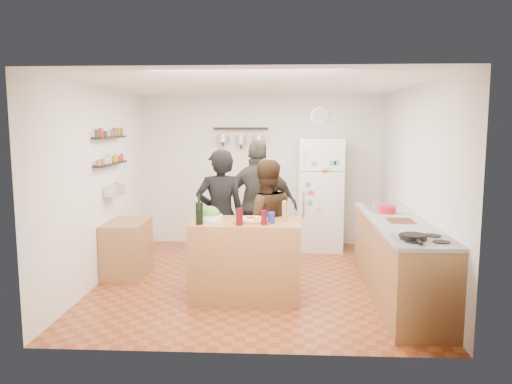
# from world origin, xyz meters

# --- Properties ---
(room_shell) EXTENTS (4.20, 4.20, 4.20)m
(room_shell) POSITION_xyz_m (0.00, 0.39, 1.25)
(room_shell) COLOR brown
(room_shell) RESTS_ON ground
(prep_island) EXTENTS (1.25, 0.72, 0.91)m
(prep_island) POSITION_xyz_m (-0.08, -0.63, 0.46)
(prep_island) COLOR #A3643B
(prep_island) RESTS_ON floor
(pizza_board) EXTENTS (0.42, 0.34, 0.02)m
(pizza_board) POSITION_xyz_m (-0.00, -0.65, 0.92)
(pizza_board) COLOR brown
(pizza_board) RESTS_ON prep_island
(pizza) EXTENTS (0.34, 0.34, 0.02)m
(pizza) POSITION_xyz_m (-0.00, -0.65, 0.94)
(pizza) COLOR beige
(pizza) RESTS_ON pizza_board
(salad_bowl) EXTENTS (0.29, 0.29, 0.06)m
(salad_bowl) POSITION_xyz_m (-0.50, -0.58, 0.94)
(salad_bowl) COLOR white
(salad_bowl) RESTS_ON prep_island
(wine_bottle) EXTENTS (0.08, 0.08, 0.25)m
(wine_bottle) POSITION_xyz_m (-0.58, -0.85, 1.03)
(wine_bottle) COLOR black
(wine_bottle) RESTS_ON prep_island
(wine_glass_near) EXTENTS (0.08, 0.08, 0.19)m
(wine_glass_near) POSITION_xyz_m (-0.13, -0.87, 1.01)
(wine_glass_near) COLOR #50060D
(wine_glass_near) RESTS_ON prep_island
(wine_glass_far) EXTENTS (0.07, 0.07, 0.16)m
(wine_glass_far) POSITION_xyz_m (0.14, -0.83, 0.99)
(wine_glass_far) COLOR #580713
(wine_glass_far) RESTS_ON prep_island
(pepper_mill) EXTENTS (0.06, 0.06, 0.19)m
(pepper_mill) POSITION_xyz_m (0.37, -0.58, 1.00)
(pepper_mill) COLOR #A57745
(pepper_mill) RESTS_ON prep_island
(salt_canister) EXTENTS (0.08, 0.08, 0.13)m
(salt_canister) POSITION_xyz_m (0.22, -0.75, 0.97)
(salt_canister) COLOR navy
(salt_canister) RESTS_ON prep_island
(person_left) EXTENTS (0.70, 0.53, 1.71)m
(person_left) POSITION_xyz_m (-0.45, -0.02, 0.86)
(person_left) COLOR black
(person_left) RESTS_ON floor
(person_center) EXTENTS (0.89, 0.76, 1.59)m
(person_center) POSITION_xyz_m (0.13, -0.19, 0.80)
(person_center) COLOR black
(person_center) RESTS_ON floor
(person_back) EXTENTS (1.10, 0.55, 1.81)m
(person_back) POSITION_xyz_m (0.02, 0.49, 0.91)
(person_back) COLOR #302E2B
(person_back) RESTS_ON floor
(counter_run) EXTENTS (0.63, 2.63, 0.90)m
(counter_run) POSITION_xyz_m (1.70, -0.55, 0.45)
(counter_run) COLOR #9E7042
(counter_run) RESTS_ON floor
(stove_top) EXTENTS (0.60, 0.62, 0.02)m
(stove_top) POSITION_xyz_m (1.70, -1.50, 0.91)
(stove_top) COLOR white
(stove_top) RESTS_ON counter_run
(skillet) EXTENTS (0.26, 0.26, 0.05)m
(skillet) POSITION_xyz_m (1.60, -1.52, 0.94)
(skillet) COLOR black
(skillet) RESTS_ON stove_top
(sink) EXTENTS (0.50, 0.80, 0.03)m
(sink) POSITION_xyz_m (1.70, 0.30, 0.92)
(sink) COLOR silver
(sink) RESTS_ON counter_run
(cutting_board) EXTENTS (0.30, 0.40, 0.02)m
(cutting_board) POSITION_xyz_m (1.70, -0.58, 0.91)
(cutting_board) COLOR #945736
(cutting_board) RESTS_ON counter_run
(red_bowl) EXTENTS (0.21, 0.21, 0.09)m
(red_bowl) POSITION_xyz_m (1.65, -0.07, 0.96)
(red_bowl) COLOR red
(red_bowl) RESTS_ON counter_run
(fridge) EXTENTS (0.70, 0.68, 1.80)m
(fridge) POSITION_xyz_m (0.95, 1.75, 0.90)
(fridge) COLOR white
(fridge) RESTS_ON floor
(wall_clock) EXTENTS (0.30, 0.03, 0.30)m
(wall_clock) POSITION_xyz_m (0.95, 2.08, 2.15)
(wall_clock) COLOR silver
(wall_clock) RESTS_ON back_wall
(spice_shelf_lower) EXTENTS (0.12, 1.00, 0.02)m
(spice_shelf_lower) POSITION_xyz_m (-1.93, 0.20, 1.50)
(spice_shelf_lower) COLOR black
(spice_shelf_lower) RESTS_ON left_wall
(spice_shelf_upper) EXTENTS (0.12, 1.00, 0.02)m
(spice_shelf_upper) POSITION_xyz_m (-1.93, 0.20, 1.85)
(spice_shelf_upper) COLOR black
(spice_shelf_upper) RESTS_ON left_wall
(produce_basket) EXTENTS (0.18, 0.35, 0.14)m
(produce_basket) POSITION_xyz_m (-1.90, 0.20, 1.15)
(produce_basket) COLOR silver
(produce_basket) RESTS_ON left_wall
(side_table) EXTENTS (0.50, 0.80, 0.73)m
(side_table) POSITION_xyz_m (-1.74, 0.16, 0.36)
(side_table) COLOR olive
(side_table) RESTS_ON floor
(pot_rack) EXTENTS (0.90, 0.04, 0.04)m
(pot_rack) POSITION_xyz_m (-0.35, 2.00, 1.95)
(pot_rack) COLOR black
(pot_rack) RESTS_ON back_wall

